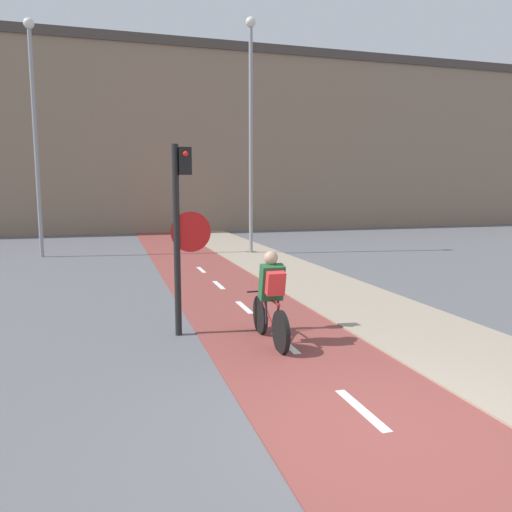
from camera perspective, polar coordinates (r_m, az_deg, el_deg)
The scene contains 7 objects.
ground_plane at distance 5.51m, azimuth 14.58°, elevation -18.92°, with size 120.00×120.00×0.00m, color #5B5B60.
bike_lane at distance 5.51m, azimuth 14.55°, elevation -18.81°, with size 2.51×60.00×0.02m.
building_row_background at distance 30.85m, azimuth -11.80°, elevation 12.84°, with size 60.00×5.20×10.56m.
traffic_light_pole at distance 8.28m, azimuth -8.51°, elevation 4.22°, with size 0.67×0.25×3.16m.
street_lamp_far at distance 19.60m, azimuth -24.01°, elevation 14.24°, with size 0.36×0.36×8.20m.
street_lamp_sidewalk at distance 18.91m, azimuth -0.60°, elevation 15.66°, with size 0.36×0.36×8.52m.
cyclist_near at distance 7.86m, azimuth 1.74°, elevation -5.06°, with size 0.46×1.71×1.49m.
Camera 1 is at (-2.60, -4.19, 2.45)m, focal length 35.00 mm.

